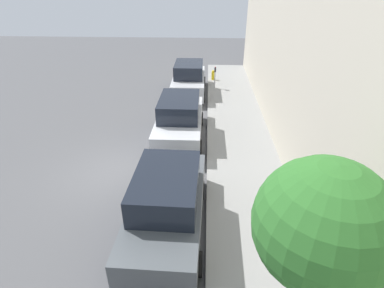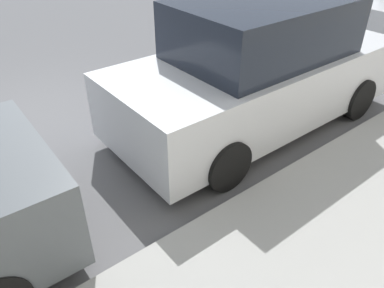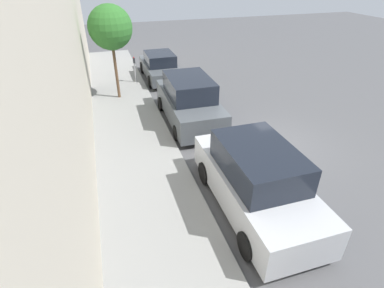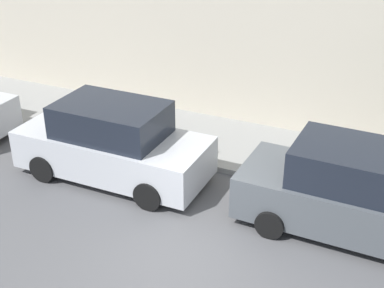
# 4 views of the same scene
# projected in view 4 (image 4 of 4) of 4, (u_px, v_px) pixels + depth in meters

# --- Properties ---
(ground_plane) EXTENTS (60.00, 60.00, 0.00)m
(ground_plane) POSITION_uv_depth(u_px,v_px,m) (180.00, 258.00, 10.70)
(ground_plane) COLOR #515154
(sidewalk) EXTENTS (2.95, 32.00, 0.15)m
(sidewalk) POSITION_uv_depth(u_px,v_px,m) (259.00, 150.00, 14.69)
(sidewalk) COLOR gray
(sidewalk) RESTS_ON ground_plane
(parked_suv_second) EXTENTS (2.08, 4.84, 1.98)m
(parked_suv_second) POSITION_uv_depth(u_px,v_px,m) (354.00, 193.00, 11.12)
(parked_suv_second) COLOR #4C5156
(parked_suv_second) RESTS_ON ground_plane
(parked_suv_third) EXTENTS (2.08, 4.81, 1.98)m
(parked_suv_third) POSITION_uv_depth(u_px,v_px,m) (113.00, 143.00, 13.17)
(parked_suv_third) COLOR #B7BABF
(parked_suv_third) RESTS_ON ground_plane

